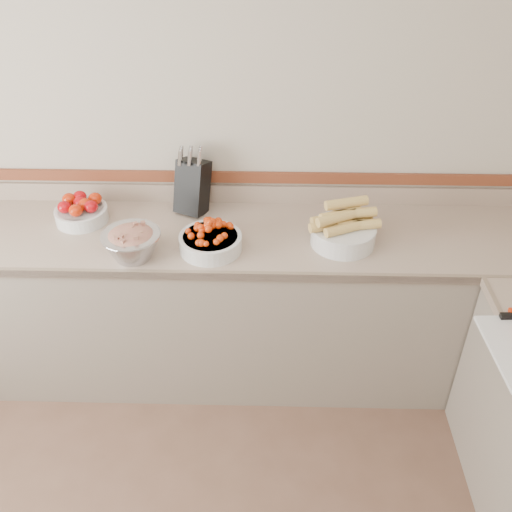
{
  "coord_description": "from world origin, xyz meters",
  "views": [
    {
      "loc": [
        0.4,
        -0.67,
        2.44
      ],
      "look_at": [
        0.35,
        1.35,
        1.0
      ],
      "focal_mm": 40.0,
      "sensor_mm": 36.0,
      "label": 1
    }
  ],
  "objects_px": {
    "rhubarb_bowl": "(132,243)",
    "corn_bowl": "(343,229)",
    "tomato_bowl": "(81,211)",
    "cherry_tomato_bowl": "(210,240)",
    "knife_block": "(192,185)"
  },
  "relations": [
    {
      "from": "cherry_tomato_bowl",
      "to": "rhubarb_bowl",
      "type": "xyz_separation_m",
      "value": [
        -0.35,
        -0.07,
        0.03
      ]
    },
    {
      "from": "corn_bowl",
      "to": "tomato_bowl",
      "type": "bearing_deg",
      "value": 172.51
    },
    {
      "from": "knife_block",
      "to": "rhubarb_bowl",
      "type": "xyz_separation_m",
      "value": [
        -0.23,
        -0.43,
        -0.07
      ]
    },
    {
      "from": "knife_block",
      "to": "corn_bowl",
      "type": "height_order",
      "value": "knife_block"
    },
    {
      "from": "cherry_tomato_bowl",
      "to": "rhubarb_bowl",
      "type": "distance_m",
      "value": 0.36
    },
    {
      "from": "cherry_tomato_bowl",
      "to": "rhubarb_bowl",
      "type": "relative_size",
      "value": 1.09
    },
    {
      "from": "knife_block",
      "to": "corn_bowl",
      "type": "distance_m",
      "value": 0.8
    },
    {
      "from": "rhubarb_bowl",
      "to": "corn_bowl",
      "type": "bearing_deg",
      "value": 8.11
    },
    {
      "from": "tomato_bowl",
      "to": "cherry_tomato_bowl",
      "type": "relative_size",
      "value": 0.89
    },
    {
      "from": "rhubarb_bowl",
      "to": "knife_block",
      "type": "bearing_deg",
      "value": 61.64
    },
    {
      "from": "corn_bowl",
      "to": "rhubarb_bowl",
      "type": "height_order",
      "value": "corn_bowl"
    },
    {
      "from": "tomato_bowl",
      "to": "rhubarb_bowl",
      "type": "bearing_deg",
      "value": -43.85
    },
    {
      "from": "knife_block",
      "to": "corn_bowl",
      "type": "bearing_deg",
      "value": -21.24
    },
    {
      "from": "tomato_bowl",
      "to": "cherry_tomato_bowl",
      "type": "bearing_deg",
      "value": -19.58
    },
    {
      "from": "corn_bowl",
      "to": "rhubarb_bowl",
      "type": "distance_m",
      "value": 0.99
    }
  ]
}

